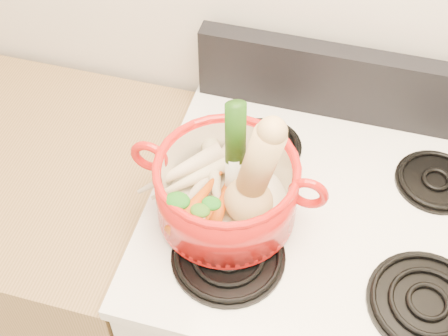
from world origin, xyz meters
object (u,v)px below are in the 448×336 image
(dutch_oven, at_px, (227,190))
(squash, at_px, (250,174))
(stove_body, at_px, (312,322))
(leek, at_px, (235,153))

(dutch_oven, relative_size, squash, 1.12)
(stove_body, distance_m, dutch_oven, 0.62)
(stove_body, bearing_deg, dutch_oven, -164.15)
(leek, bearing_deg, squash, -68.39)
(leek, bearing_deg, stove_body, -12.28)
(stove_body, xyz_separation_m, leek, (-0.21, -0.04, 0.66))
(squash, distance_m, leek, 0.06)
(squash, bearing_deg, stove_body, 46.14)
(stove_body, height_order, dutch_oven, dutch_oven)
(stove_body, bearing_deg, leek, -169.04)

